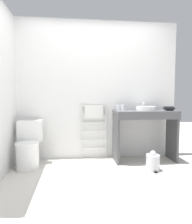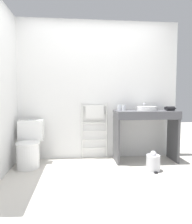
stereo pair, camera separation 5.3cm
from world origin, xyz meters
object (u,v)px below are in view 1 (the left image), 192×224
(towel_radiator, at_px, (94,119))
(hair_dryer, at_px, (169,108))
(trash_bin, at_px, (153,162))
(toilet, at_px, (29,147))
(cup_near_wall, at_px, (119,107))
(cup_near_edge, at_px, (123,107))
(sink_basin, at_px, (146,108))

(towel_radiator, bearing_deg, hair_dryer, -12.86)
(hair_dryer, xyz_separation_m, trash_bin, (-0.45, -0.40, -0.80))
(toilet, bearing_deg, cup_near_wall, 8.48)
(toilet, xyz_separation_m, cup_near_edge, (1.61, 0.19, 0.62))
(cup_near_wall, bearing_deg, trash_bin, -56.93)
(cup_near_edge, relative_size, hair_dryer, 0.55)
(cup_near_wall, bearing_deg, toilet, -171.52)
(sink_basin, bearing_deg, towel_radiator, 168.11)
(cup_near_edge, bearing_deg, cup_near_wall, 151.47)
(toilet, height_order, hair_dryer, hair_dryer)
(towel_radiator, bearing_deg, toilet, -164.22)
(hair_dryer, bearing_deg, cup_near_wall, 165.95)
(towel_radiator, xyz_separation_m, hair_dryer, (1.29, -0.29, 0.21))
(toilet, distance_m, trash_bin, 1.98)
(towel_radiator, relative_size, cup_near_wall, 10.41)
(toilet, xyz_separation_m, hair_dryer, (2.38, 0.02, 0.60))
(cup_near_edge, bearing_deg, towel_radiator, 166.65)
(toilet, height_order, cup_near_edge, cup_near_edge)
(toilet, xyz_separation_m, trash_bin, (1.94, -0.39, -0.19))
(hair_dryer, bearing_deg, trash_bin, -138.00)
(trash_bin, bearing_deg, cup_near_wall, 123.07)
(toilet, distance_m, towel_radiator, 1.21)
(sink_basin, height_order, trash_bin, sink_basin)
(towel_radiator, bearing_deg, cup_near_edge, -13.35)
(towel_radiator, bearing_deg, sink_basin, -11.89)
(towel_radiator, distance_m, cup_near_edge, 0.57)
(cup_near_wall, distance_m, trash_bin, 1.09)
(cup_near_wall, height_order, trash_bin, cup_near_wall)
(sink_basin, relative_size, cup_near_edge, 3.51)
(cup_near_edge, bearing_deg, toilet, -173.32)
(towel_radiator, xyz_separation_m, sink_basin, (0.91, -0.19, 0.21))
(hair_dryer, height_order, trash_bin, hair_dryer)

